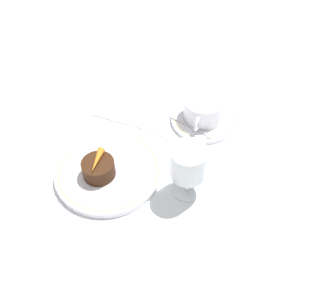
{
  "coord_description": "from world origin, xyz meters",
  "views": [
    {
      "loc": [
        0.44,
        0.26,
        0.65
      ],
      "look_at": [
        -0.1,
        0.07,
        0.04
      ],
      "focal_mm": 42.0,
      "sensor_mm": 36.0,
      "label": 1
    }
  ],
  "objects_px": {
    "fork": "(135,125)",
    "dessert_cake": "(98,170)",
    "dinner_plate": "(109,171)",
    "wine_glass": "(188,165)",
    "coffee_cup": "(204,108)"
  },
  "relations": [
    {
      "from": "dinner_plate",
      "to": "dessert_cake",
      "type": "distance_m",
      "value": 0.03
    },
    {
      "from": "fork",
      "to": "coffee_cup",
      "type": "bearing_deg",
      "value": 116.43
    },
    {
      "from": "fork",
      "to": "dessert_cake",
      "type": "bearing_deg",
      "value": -3.45
    },
    {
      "from": "coffee_cup",
      "to": "dessert_cake",
      "type": "xyz_separation_m",
      "value": [
        0.25,
        -0.16,
        -0.01
      ]
    },
    {
      "from": "dinner_plate",
      "to": "wine_glass",
      "type": "distance_m",
      "value": 0.19
    },
    {
      "from": "fork",
      "to": "dessert_cake",
      "type": "relative_size",
      "value": 2.83
    },
    {
      "from": "coffee_cup",
      "to": "dessert_cake",
      "type": "distance_m",
      "value": 0.29
    },
    {
      "from": "fork",
      "to": "dinner_plate",
      "type": "bearing_deg",
      "value": 0.42
    },
    {
      "from": "wine_glass",
      "to": "fork",
      "type": "distance_m",
      "value": 0.24
    },
    {
      "from": "wine_glass",
      "to": "fork",
      "type": "relative_size",
      "value": 0.63
    },
    {
      "from": "dinner_plate",
      "to": "wine_glass",
      "type": "bearing_deg",
      "value": 94.1
    },
    {
      "from": "dinner_plate",
      "to": "wine_glass",
      "type": "xyz_separation_m",
      "value": [
        -0.01,
        0.17,
        0.07
      ]
    },
    {
      "from": "dinner_plate",
      "to": "fork",
      "type": "xyz_separation_m",
      "value": [
        -0.15,
        -0.0,
        -0.01
      ]
    },
    {
      "from": "coffee_cup",
      "to": "wine_glass",
      "type": "relative_size",
      "value": 1.02
    },
    {
      "from": "fork",
      "to": "dessert_cake",
      "type": "distance_m",
      "value": 0.18
    }
  ]
}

